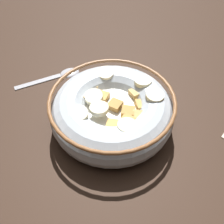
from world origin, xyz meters
TOP-DOWN VIEW (x-y plane):
  - ground_plane at (0.00, 0.00)cm, footprint 106.39×106.39cm
  - cereal_bowl at (0.01, -0.01)cm, footprint 19.83×19.83cm
  - spoon at (8.78, 13.27)cm, footprint 10.09×10.88cm

SIDE VIEW (x-z plane):
  - ground_plane at x=0.00cm, z-range -2.00..0.00cm
  - spoon at x=8.78cm, z-range -0.06..0.74cm
  - cereal_bowl at x=0.01cm, z-range 0.06..6.58cm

